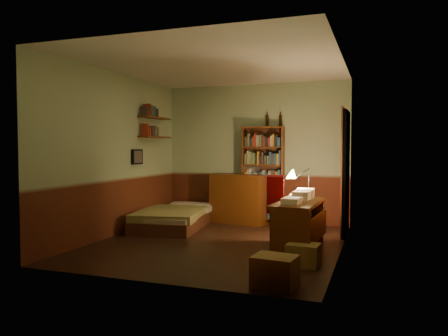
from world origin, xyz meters
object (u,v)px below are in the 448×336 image
(desk_lamp, at_px, (309,178))
(cardboard_box_b, at_px, (303,255))
(bookshelf, at_px, (263,175))
(office_chair, at_px, (290,208))
(desk, at_px, (299,227))
(cardboard_box_a, at_px, (275,272))
(mini_stereo, at_px, (252,170))
(dresser, at_px, (240,198))
(bed, at_px, (175,211))

(desk_lamp, xyz_separation_m, cardboard_box_b, (0.14, -1.33, -0.82))
(bookshelf, relative_size, desk_lamp, 3.35)
(office_chair, bearing_deg, cardboard_box_b, -81.33)
(desk_lamp, height_order, cardboard_box_b, desk_lamp)
(desk, xyz_separation_m, cardboard_box_a, (0.04, -1.58, -0.18))
(mini_stereo, xyz_separation_m, desk, (1.24, -2.02, -0.65))
(dresser, relative_size, cardboard_box_b, 2.74)
(desk_lamp, bearing_deg, cardboard_box_b, -72.62)
(dresser, xyz_separation_m, office_chair, (1.25, -1.60, 0.09))
(office_chair, bearing_deg, desk, -69.71)
(cardboard_box_a, bearing_deg, cardboard_box_b, 81.08)
(bookshelf, height_order, office_chair, bookshelf)
(dresser, relative_size, office_chair, 0.94)
(office_chair, relative_size, cardboard_box_b, 2.92)
(bed, xyz_separation_m, office_chair, (2.21, -0.80, 0.27))
(bed, height_order, desk_lamp, desk_lamp)
(desk, relative_size, desk_lamp, 2.39)
(desk, bearing_deg, cardboard_box_b, -72.65)
(dresser, bearing_deg, bookshelf, 21.12)
(office_chair, height_order, cardboard_box_a, office_chair)
(mini_stereo, xyz_separation_m, cardboard_box_b, (1.41, -2.71, -0.86))
(mini_stereo, relative_size, bookshelf, 0.15)
(dresser, distance_m, office_chair, 2.03)
(office_chair, xyz_separation_m, cardboard_box_a, (0.22, -1.89, -0.39))
(bookshelf, bearing_deg, office_chair, -70.64)
(dresser, distance_m, cardboard_box_b, 3.07)
(mini_stereo, relative_size, desk, 0.22)
(cardboard_box_a, bearing_deg, bed, 132.17)
(bed, height_order, office_chair, office_chair)
(bed, xyz_separation_m, mini_stereo, (1.16, 0.92, 0.71))
(dresser, xyz_separation_m, cardboard_box_b, (1.62, -2.59, -0.32))
(dresser, bearing_deg, cardboard_box_b, -48.27)
(mini_stereo, height_order, office_chair, office_chair)
(cardboard_box_a, bearing_deg, mini_stereo, 109.42)
(bed, bearing_deg, desk, -32.20)
(bed, distance_m, cardboard_box_b, 3.14)
(bed, bearing_deg, bookshelf, 25.11)
(desk_lamp, bearing_deg, bed, -179.51)
(dresser, distance_m, desk_lamp, 2.00)
(mini_stereo, bearing_deg, cardboard_box_a, -54.53)
(bookshelf, distance_m, cardboard_box_b, 3.03)
(bed, xyz_separation_m, desk, (2.40, -1.10, 0.07))
(desk, relative_size, cardboard_box_a, 3.00)
(dresser, relative_size, bookshelf, 0.57)
(cardboard_box_a, bearing_deg, office_chair, 96.77)
(mini_stereo, distance_m, office_chair, 2.06)
(bed, relative_size, cardboard_box_b, 4.98)
(dresser, height_order, bookshelf, bookshelf)
(bed, relative_size, desk, 1.46)
(office_chair, bearing_deg, dresser, 116.57)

